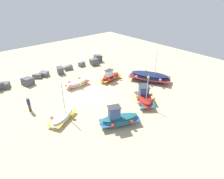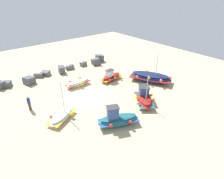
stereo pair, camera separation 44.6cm
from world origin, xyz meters
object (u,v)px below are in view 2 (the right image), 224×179
(fishing_boat_0, at_px, (118,119))
(fishing_boat_3, at_px, (150,77))
(fishing_boat_5, at_px, (111,77))
(fishing_boat_1, at_px, (144,98))
(person_walking, at_px, (29,102))
(fishing_boat_2, at_px, (62,116))
(fishing_boat_4, at_px, (78,83))

(fishing_boat_0, bearing_deg, fishing_boat_3, -132.26)
(fishing_boat_5, bearing_deg, fishing_boat_3, 130.60)
(fishing_boat_0, xyz_separation_m, fishing_boat_3, (9.07, 3.93, -0.02))
(fishing_boat_1, relative_size, person_walking, 2.30)
(fishing_boat_3, bearing_deg, fishing_boat_2, 62.04)
(fishing_boat_4, bearing_deg, fishing_boat_3, -34.20)
(fishing_boat_0, relative_size, fishing_boat_1, 1.06)
(fishing_boat_1, bearing_deg, person_walking, 94.33)
(fishing_boat_0, relative_size, fishing_boat_4, 1.22)
(fishing_boat_3, height_order, fishing_boat_5, fishing_boat_3)
(fishing_boat_2, bearing_deg, fishing_boat_5, 173.01)
(fishing_boat_1, height_order, person_walking, fishing_boat_1)
(fishing_boat_1, height_order, fishing_boat_3, fishing_boat_3)
(fishing_boat_0, height_order, person_walking, fishing_boat_0)
(fishing_boat_1, bearing_deg, fishing_boat_4, 61.03)
(fishing_boat_1, distance_m, fishing_boat_2, 8.69)
(fishing_boat_2, height_order, fishing_boat_5, fishing_boat_2)
(fishing_boat_4, bearing_deg, fishing_boat_2, -135.96)
(fishing_boat_0, height_order, fishing_boat_2, fishing_boat_2)
(fishing_boat_2, distance_m, fishing_boat_4, 6.75)
(fishing_boat_4, bearing_deg, fishing_boat_5, -20.61)
(person_walking, bearing_deg, fishing_boat_4, -100.73)
(fishing_boat_0, relative_size, fishing_boat_2, 1.07)
(fishing_boat_0, bearing_deg, fishing_boat_1, -143.51)
(fishing_boat_5, bearing_deg, person_walking, -5.34)
(fishing_boat_0, height_order, fishing_boat_4, fishing_boat_0)
(fishing_boat_1, relative_size, fishing_boat_4, 1.15)
(fishing_boat_1, relative_size, fishing_boat_2, 1.01)
(fishing_boat_0, distance_m, person_walking, 9.09)
(fishing_boat_3, relative_size, fishing_boat_5, 1.67)
(fishing_boat_0, xyz_separation_m, fishing_boat_1, (4.62, 1.00, -0.03))
(fishing_boat_2, bearing_deg, person_walking, -90.88)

